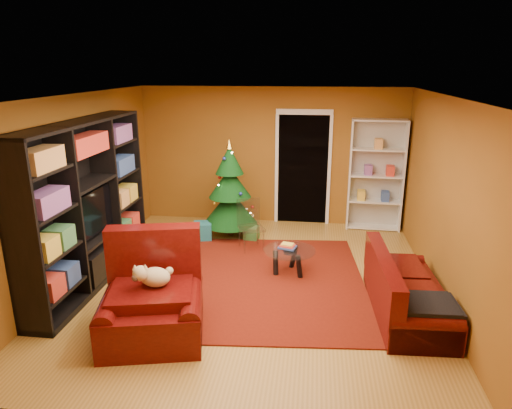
# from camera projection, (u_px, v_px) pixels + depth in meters

# --- Properties ---
(floor) EXTENTS (5.00, 5.50, 0.05)m
(floor) POSITION_uv_depth(u_px,v_px,m) (252.00, 285.00, 6.51)
(floor) COLOR olive
(floor) RESTS_ON ground
(ceiling) EXTENTS (5.00, 5.50, 0.05)m
(ceiling) POSITION_uv_depth(u_px,v_px,m) (252.00, 94.00, 5.73)
(ceiling) COLOR silver
(ceiling) RESTS_ON wall_back
(wall_back) EXTENTS (5.00, 0.05, 2.60)m
(wall_back) POSITION_uv_depth(u_px,v_px,m) (272.00, 156.00, 8.75)
(wall_back) COLOR brown
(wall_back) RESTS_ON ground
(wall_left) EXTENTS (0.05, 5.50, 2.60)m
(wall_left) POSITION_uv_depth(u_px,v_px,m) (75.00, 189.00, 6.43)
(wall_left) COLOR brown
(wall_left) RESTS_ON ground
(wall_right) EXTENTS (0.05, 5.50, 2.60)m
(wall_right) POSITION_uv_depth(u_px,v_px,m) (448.00, 202.00, 5.81)
(wall_right) COLOR brown
(wall_right) RESTS_ON ground
(doorway) EXTENTS (1.06, 0.60, 2.16)m
(doorway) POSITION_uv_depth(u_px,v_px,m) (303.00, 170.00, 8.70)
(doorway) COLOR black
(doorway) RESTS_ON floor
(rug) EXTENTS (3.01, 3.42, 0.02)m
(rug) POSITION_uv_depth(u_px,v_px,m) (267.00, 281.00, 6.54)
(rug) COLOR #61160A
(rug) RESTS_ON floor
(media_unit) EXTENTS (0.46, 2.97, 2.27)m
(media_unit) POSITION_uv_depth(u_px,v_px,m) (87.00, 204.00, 6.27)
(media_unit) COLOR black
(media_unit) RESTS_ON floor
(christmas_tree) EXTENTS (1.16, 1.16, 1.76)m
(christmas_tree) POSITION_uv_depth(u_px,v_px,m) (230.00, 190.00, 8.10)
(christmas_tree) COLOR black
(christmas_tree) RESTS_ON floor
(gift_box_teal) EXTENTS (0.37, 0.37, 0.31)m
(gift_box_teal) POSITION_uv_depth(u_px,v_px,m) (203.00, 231.00, 8.08)
(gift_box_teal) COLOR #196575
(gift_box_teal) RESTS_ON floor
(gift_box_green) EXTENTS (0.27, 0.27, 0.24)m
(gift_box_green) POSITION_uv_depth(u_px,v_px,m) (251.00, 233.00, 8.08)
(gift_box_green) COLOR #2F7530
(gift_box_green) RESTS_ON floor
(gift_box_red) EXTENTS (0.28, 0.28, 0.22)m
(gift_box_red) POSITION_uv_depth(u_px,v_px,m) (241.00, 222.00, 8.69)
(gift_box_red) COLOR maroon
(gift_box_red) RESTS_ON floor
(white_bookshelf) EXTENTS (0.99, 0.39, 2.11)m
(white_bookshelf) POSITION_uv_depth(u_px,v_px,m) (376.00, 176.00, 8.39)
(white_bookshelf) COLOR white
(white_bookshelf) RESTS_ON floor
(armchair) EXTENTS (1.45, 1.45, 0.94)m
(armchair) POSITION_uv_depth(u_px,v_px,m) (152.00, 298.00, 5.12)
(armchair) COLOR #3C0706
(armchair) RESTS_ON rug
(dog) EXTENTS (0.46, 0.38, 0.31)m
(dog) POSITION_uv_depth(u_px,v_px,m) (155.00, 277.00, 5.10)
(dog) COLOR beige
(dog) RESTS_ON armchair
(sofa) EXTENTS (0.89, 1.82, 0.77)m
(sofa) POSITION_uv_depth(u_px,v_px,m) (409.00, 286.00, 5.59)
(sofa) COLOR #3C0706
(sofa) RESTS_ON rug
(coffee_table) EXTENTS (0.92, 0.92, 0.47)m
(coffee_table) POSITION_uv_depth(u_px,v_px,m) (289.00, 261.00, 6.73)
(coffee_table) COLOR gray
(coffee_table) RESTS_ON rug
(acrylic_chair) EXTENTS (0.54, 0.55, 0.77)m
(acrylic_chair) POSITION_uv_depth(u_px,v_px,m) (251.00, 228.00, 7.55)
(acrylic_chair) COLOR #66605B
(acrylic_chair) RESTS_ON rug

